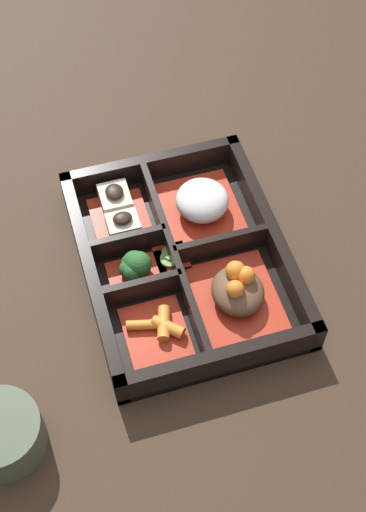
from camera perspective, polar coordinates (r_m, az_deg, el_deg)
ground_plane at (r=0.86m, az=0.00°, el=-0.94°), size 3.00×3.00×0.00m
bento_base at (r=0.86m, az=0.00°, el=-0.76°), size 0.30×0.23×0.01m
bento_rim at (r=0.84m, az=-0.23°, el=-0.14°), size 0.30×0.23×0.05m
bowl_rice at (r=0.89m, az=1.54°, el=4.25°), size 0.11×0.09×0.04m
bowl_stew at (r=0.81m, az=4.39°, el=-2.81°), size 0.11×0.09×0.05m
bowl_tofu at (r=0.89m, az=-5.14°, el=3.54°), size 0.09×0.07×0.03m
bowl_greens at (r=0.83m, az=-3.89°, el=-0.82°), size 0.05×0.07×0.04m
bowl_carrots at (r=0.80m, az=-2.02°, el=-5.91°), size 0.08×0.07×0.02m
bowl_pickles at (r=0.85m, az=-0.93°, el=-0.11°), size 0.04×0.04×0.01m
tea_cup at (r=0.76m, az=-14.33°, el=-13.63°), size 0.09×0.09×0.05m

